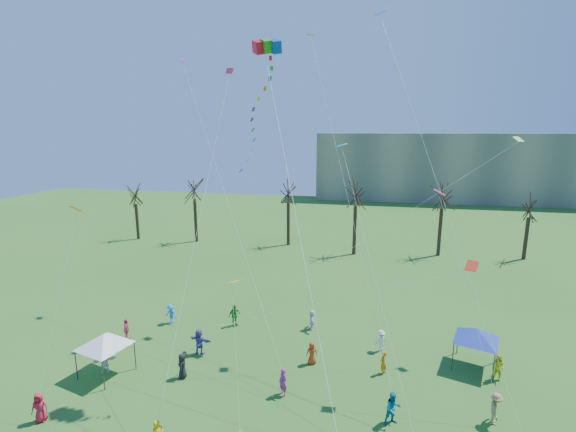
% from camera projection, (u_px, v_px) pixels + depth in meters
% --- Properties ---
extents(distant_building, '(60.00, 14.00, 15.00)m').
position_uv_depth(distant_building, '(451.00, 167.00, 91.23)').
color(distant_building, gray).
rests_on(distant_building, ground).
extents(bare_tree_row, '(68.60, 7.90, 11.03)m').
position_uv_depth(bare_tree_row, '(382.00, 200.00, 50.47)').
color(bare_tree_row, black).
rests_on(bare_tree_row, ground).
extents(big_box_kite, '(4.03, 6.87, 21.97)m').
position_uv_depth(big_box_kite, '(261.00, 117.00, 22.69)').
color(big_box_kite, red).
rests_on(big_box_kite, ground).
extents(canopy_tent_white, '(3.66, 3.66, 2.83)m').
position_uv_depth(canopy_tent_white, '(104.00, 340.00, 25.44)').
color(canopy_tent_white, '#3F3F44').
rests_on(canopy_tent_white, ground).
extents(canopy_tent_blue, '(3.51, 3.51, 2.76)m').
position_uv_depth(canopy_tent_blue, '(477.00, 334.00, 26.27)').
color(canopy_tent_blue, '#3F3F44').
rests_on(canopy_tent_blue, ground).
extents(festival_crowd, '(26.67, 14.99, 1.86)m').
position_uv_depth(festival_crowd, '(289.00, 369.00, 24.95)').
color(festival_crowd, red).
rests_on(festival_crowd, ground).
extents(small_kites_aloft, '(26.89, 17.84, 32.50)m').
position_uv_depth(small_kites_aloft, '(316.00, 157.00, 25.68)').
color(small_kites_aloft, orange).
rests_on(small_kites_aloft, ground).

